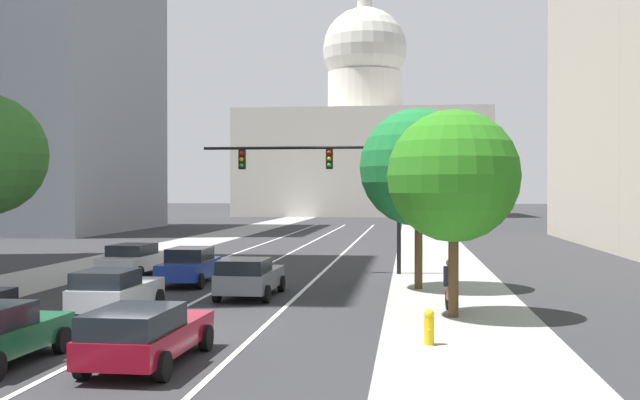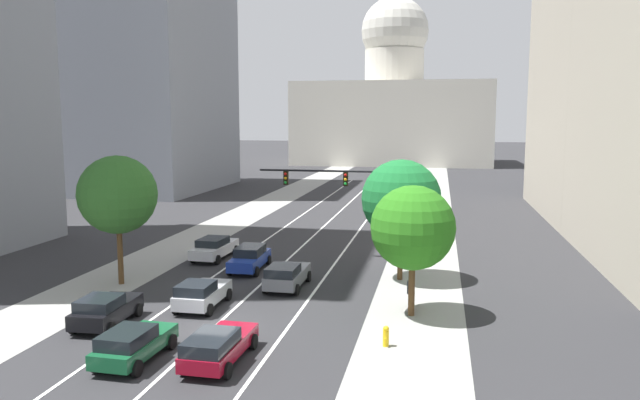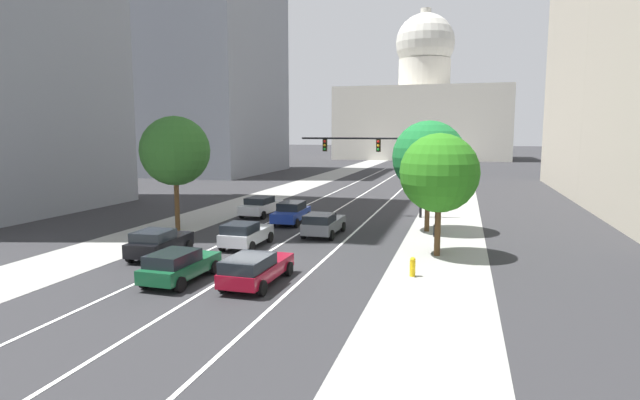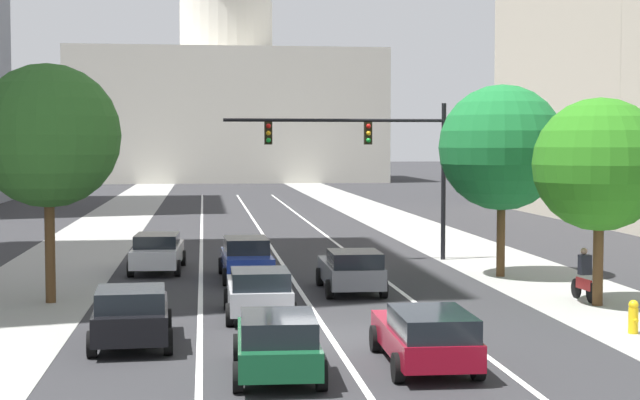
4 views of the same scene
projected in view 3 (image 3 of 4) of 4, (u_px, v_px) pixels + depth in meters
ground_plane at (378, 185)px, 64.10m from camera, size 400.00×400.00×0.00m
sidewalk_left at (296, 187)px, 61.75m from camera, size 4.77×130.00×0.01m
sidewalk_right at (453, 192)px, 56.89m from camera, size 4.77×130.00×0.01m
lane_stripe_left at (320, 199)px, 50.66m from camera, size 0.16×90.00×0.01m
lane_stripe_center at (353, 200)px, 49.77m from camera, size 0.16×90.00×0.01m
lane_stripe_right at (388, 201)px, 48.87m from camera, size 0.16×90.00×0.01m
office_tower_far_left at (210, 36)px, 81.24m from camera, size 18.26×25.18×42.95m
capitol_building at (423, 111)px, 129.08m from camera, size 40.93×25.67×36.54m
car_gray at (323, 224)px, 32.55m from camera, size 2.04×4.38×1.50m
car_black at (159, 243)px, 26.89m from camera, size 2.15×4.17×1.51m
car_blue at (291, 212)px, 37.04m from camera, size 2.03×4.65×1.54m
car_crimson at (255, 268)px, 21.99m from camera, size 2.02×4.57×1.40m
car_green at (179, 265)px, 22.46m from camera, size 2.04×4.25×1.43m
car_silver at (245, 234)px, 29.26m from camera, size 1.97×4.05×1.50m
car_white at (261, 206)px, 40.40m from camera, size 2.15×4.82×1.51m
traffic_signal_mast at (381, 155)px, 39.75m from camera, size 9.59×0.39×6.78m
fire_hydrant at (413, 267)px, 23.35m from camera, size 0.26×0.35×0.91m
cyclist at (437, 237)px, 28.13m from camera, size 0.38×1.70×1.72m
street_tree_mid_left at (175, 151)px, 33.69m from camera, size 4.54×4.54×7.57m
street_tree_near_right at (429, 157)px, 33.46m from camera, size 4.75×4.75×7.27m
street_tree_far_right at (439, 173)px, 26.80m from camera, size 4.13×4.13×6.47m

